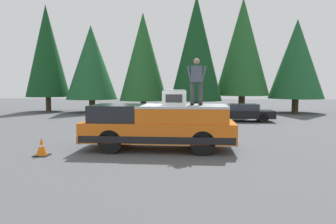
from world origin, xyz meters
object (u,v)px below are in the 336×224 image
(pickup_truck, at_px, (159,126))
(traffic_cone, at_px, (42,147))
(compressor_unit, at_px, (175,98))
(person_on_truck_bed, at_px, (197,80))
(parked_car_maroon, at_px, (166,112))
(parked_car_black, at_px, (242,113))

(pickup_truck, xyz_separation_m, traffic_cone, (-1.41, 3.81, -0.58))
(compressor_unit, xyz_separation_m, person_on_truck_bed, (0.12, -0.79, 0.62))
(pickup_truck, bearing_deg, person_on_truck_bed, -90.62)
(pickup_truck, distance_m, parked_car_maroon, 9.81)
(person_on_truck_bed, height_order, parked_car_black, person_on_truck_bed)
(pickup_truck, xyz_separation_m, parked_car_black, (9.57, -4.46, -0.29))
(pickup_truck, height_order, traffic_cone, pickup_truck)
(person_on_truck_bed, height_order, traffic_cone, person_on_truck_bed)
(traffic_cone, bearing_deg, person_on_truck_bed, -74.90)
(parked_car_maroon, bearing_deg, person_on_truck_bed, -168.24)
(parked_car_maroon, distance_m, traffic_cone, 11.63)
(pickup_truck, relative_size, traffic_cone, 8.94)
(pickup_truck, xyz_separation_m, person_on_truck_bed, (-0.01, -1.37, 1.68))
(parked_car_black, bearing_deg, parked_car_maroon, 87.55)
(pickup_truck, xyz_separation_m, parked_car_maroon, (9.79, 0.67, -0.29))
(traffic_cone, bearing_deg, parked_car_black, -37.00)
(parked_car_black, bearing_deg, compressor_unit, 158.20)
(pickup_truck, relative_size, parked_car_black, 1.35)
(compressor_unit, distance_m, person_on_truck_bed, 1.01)
(traffic_cone, bearing_deg, parked_car_maroon, -15.66)
(person_on_truck_bed, bearing_deg, pickup_truck, 89.38)
(person_on_truck_bed, relative_size, parked_car_maroon, 0.41)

